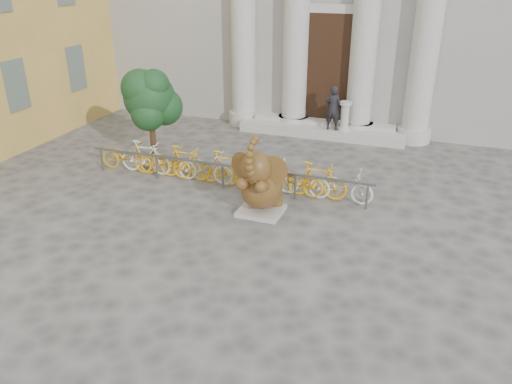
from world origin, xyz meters
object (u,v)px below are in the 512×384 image
(elephant_statue, at_px, (261,185))
(pedestrian, at_px, (333,108))
(tree, at_px, (150,99))
(bike_rack, at_px, (226,168))

(elephant_statue, height_order, pedestrian, elephant_statue)
(elephant_statue, distance_m, tree, 4.83)
(bike_rack, xyz_separation_m, pedestrian, (1.98, 5.00, 0.64))
(elephant_statue, height_order, tree, tree)
(elephant_statue, relative_size, pedestrian, 1.39)
(bike_rack, bearing_deg, tree, 165.73)
(tree, bearing_deg, bike_rack, -14.27)
(tree, bearing_deg, elephant_statue, -26.05)
(tree, xyz_separation_m, pedestrian, (4.66, 4.31, -0.96))
(elephant_statue, xyz_separation_m, tree, (-4.18, 2.04, 1.31))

